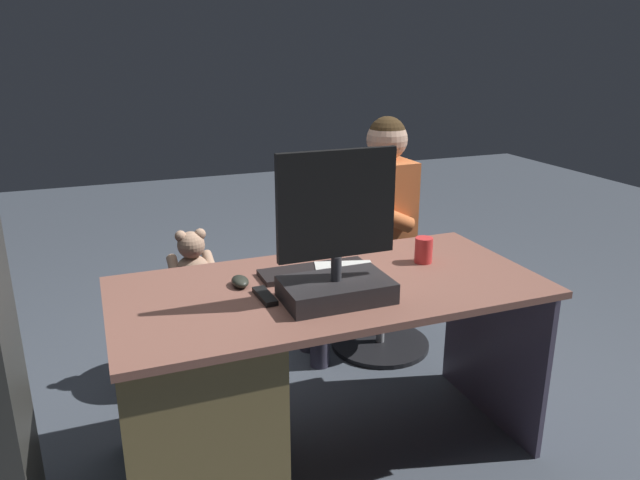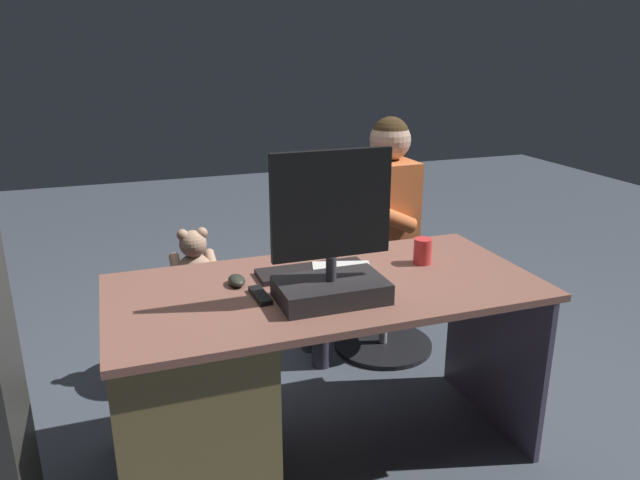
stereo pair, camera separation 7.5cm
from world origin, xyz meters
TOP-DOWN VIEW (x-y plane):
  - ground_plane at (0.00, 0.00)m, footprint 10.00×10.00m
  - desk at (0.41, 0.35)m, footprint 1.55×0.75m
  - monitor at (0.03, 0.49)m, footprint 0.41×0.23m
  - keyboard at (0.01, 0.23)m, footprint 0.42×0.14m
  - computer_mouse at (0.30, 0.25)m, footprint 0.06×0.10m
  - cup at (-0.44, 0.27)m, footprint 0.07×0.07m
  - tv_remote at (0.25, 0.39)m, footprint 0.05×0.15m
  - notebook_binder at (-0.07, 0.35)m, footprint 0.30×0.35m
  - office_chair_teddy at (0.37, -0.40)m, footprint 0.53×0.53m
  - teddy_bear at (0.37, -0.41)m, footprint 0.21×0.21m
  - visitor_chair at (-0.59, -0.37)m, footprint 0.52×0.52m
  - person at (-0.51, -0.38)m, footprint 0.53×0.49m

SIDE VIEW (x-z plane):
  - ground_plane at x=0.00m, z-range 0.00..0.00m
  - office_chair_teddy at x=0.37m, z-range 0.02..0.48m
  - visitor_chair at x=-0.59m, z-range 0.03..0.49m
  - desk at x=0.41m, z-range 0.03..0.75m
  - teddy_bear at x=0.37m, z-range 0.44..0.74m
  - person at x=-0.51m, z-range 0.11..1.33m
  - tv_remote at x=0.25m, z-range 0.72..0.74m
  - keyboard at x=0.01m, z-range 0.72..0.74m
  - notebook_binder at x=-0.07m, z-range 0.72..0.75m
  - computer_mouse at x=0.30m, z-range 0.72..0.76m
  - cup at x=-0.44m, z-range 0.72..0.83m
  - monitor at x=0.03m, z-range 0.62..1.14m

